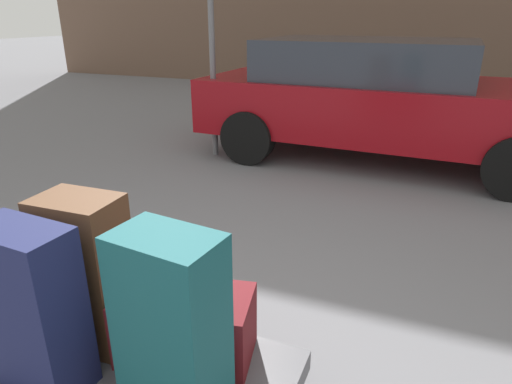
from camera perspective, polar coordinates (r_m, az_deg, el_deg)
The scene contains 6 objects.
suitcase_teal_center at distance 1.60m, azimuth -10.66°, elevation -16.83°, with size 0.35×0.23×0.71m, color #144C51.
suitcase_navy_front_right at distance 1.89m, azimuth -26.64°, elevation -13.22°, with size 0.38×0.21×0.67m, color #191E47.
duffel_bag_maroon_stacked_top at distance 1.95m, azimuth -8.93°, elevation -16.43°, with size 0.55×0.30×0.29m, color maroon.
suitcase_brown_front_left at distance 2.03m, azimuth -20.80°, elevation -9.57°, with size 0.33×0.23×0.68m, color #51331E.
parked_car at distance 5.71m, azimuth 15.44°, elevation 11.58°, with size 4.35×2.02×1.42m.
no_parking_sign at distance 5.60m, azimuth -5.69°, elevation 19.78°, with size 0.50×0.07×2.45m.
Camera 1 is at (0.94, -1.12, 1.68)m, focal length 31.42 mm.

